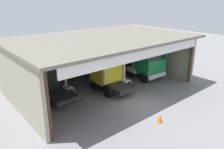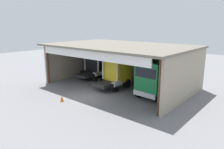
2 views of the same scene
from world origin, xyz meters
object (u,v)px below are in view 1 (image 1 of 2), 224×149
truck_yellow_center_bay (109,71)px  truck_green_yard_outside (148,61)px  oil_drum (57,80)px  truck_black_center_left_bay (46,74)px  tool_cart (104,69)px  traffic_cone (160,118)px

truck_yellow_center_bay → truck_green_yard_outside: (4.85, -0.43, 0.15)m
truck_yellow_center_bay → oil_drum: (-3.06, 4.15, -1.26)m
truck_yellow_center_bay → truck_green_yard_outside: bearing=-2.2°
truck_black_center_left_bay → oil_drum: bearing=43.4°
truck_green_yard_outside → tool_cart: truck_green_yard_outside is taller
truck_black_center_left_bay → traffic_cone: truck_black_center_left_bay is taller
truck_yellow_center_bay → truck_green_yard_outside: 4.87m
oil_drum → tool_cart: (5.61, -0.24, 0.04)m
truck_green_yard_outside → traffic_cone: bearing=50.8°
oil_drum → tool_cart: size_ratio=0.91×
oil_drum → traffic_cone: 10.97m
traffic_cone → truck_black_center_left_bay: bearing=114.4°
truck_black_center_left_bay → truck_yellow_center_bay: (4.95, -2.14, -0.26)m
traffic_cone → truck_yellow_center_bay: bearing=81.6°
truck_yellow_center_bay → tool_cart: size_ratio=4.25×
oil_drum → tool_cart: bearing=-2.5°
truck_green_yard_outside → traffic_cone: truck_green_yard_outside is taller
truck_green_yard_outside → truck_black_center_left_bay: bearing=-10.6°
tool_cart → truck_black_center_left_bay: bearing=-166.7°
truck_black_center_left_bay → truck_green_yard_outside: (9.80, -2.57, -0.11)m
truck_green_yard_outside → tool_cart: (-2.30, 4.34, -1.37)m
truck_black_center_left_bay → oil_drum: size_ratio=5.56×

